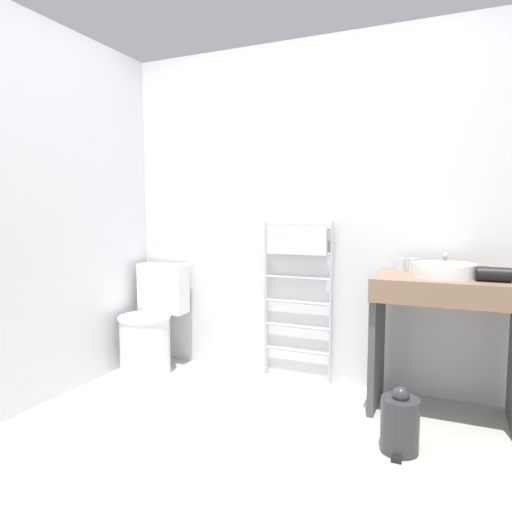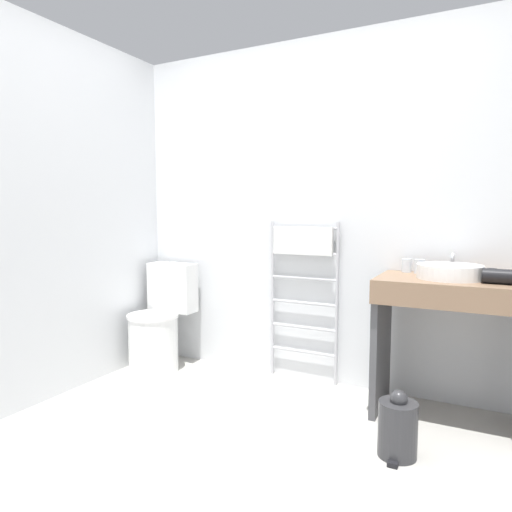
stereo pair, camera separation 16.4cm
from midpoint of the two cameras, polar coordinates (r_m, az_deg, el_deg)
The scene contains 12 objects.
ground_plane at distance 2.29m, azimuth -8.65°, elevation -26.56°, with size 12.00×12.00×0.00m, color #B2AFA8.
wall_back at distance 3.31m, azimuth 5.09°, elevation 5.33°, with size 3.00×0.12×2.41m, color silver.
wall_side at distance 3.43m, azimuth -23.13°, elevation 4.92°, with size 0.12×2.15×2.41m, color silver.
toilet at distance 3.63m, azimuth -14.34°, elevation -8.68°, with size 0.39×0.52×0.82m.
towel_radiator at distance 3.25m, azimuth 3.72°, elevation -1.23°, with size 0.52×0.06×1.15m.
vanity_counter at distance 2.89m, azimuth 20.93°, elevation -8.08°, with size 0.81×0.51×0.83m.
sink_basin at distance 2.85m, azimuth 20.96°, elevation -1.62°, with size 0.36×0.36×0.08m.
faucet at distance 3.04m, azimuth 21.15°, elevation -0.40°, with size 0.02×0.10×0.13m.
cup_near_wall at distance 3.06m, azimuth 16.16°, elevation -1.01°, with size 0.06×0.06×0.09m.
cup_near_edge at distance 3.02m, azimuth 17.61°, elevation -1.11°, with size 0.06×0.06×0.09m.
hair_dryer at distance 2.78m, azimuth 26.36°, elevation -2.06°, with size 0.23×0.17×0.08m.
trash_bin at distance 2.54m, azimuth 15.67°, elevation -19.51°, with size 0.19×0.22×0.34m.
Camera 1 is at (0.97, -1.67, 1.21)m, focal length 32.00 mm.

